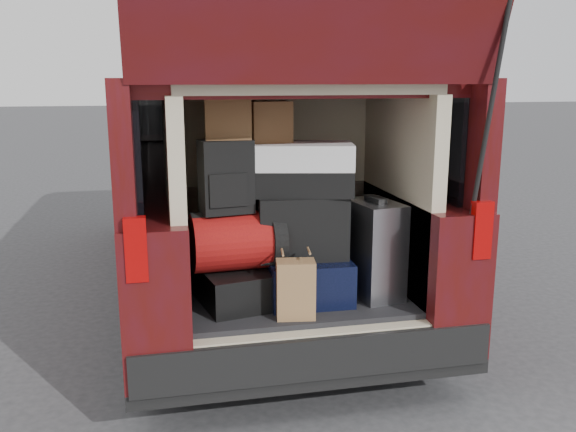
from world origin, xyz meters
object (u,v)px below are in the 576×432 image
Objects in this scene: black_hardshell at (234,285)px; twotone_duffel at (295,169)px; red_duffel at (237,241)px; kraft_bag at (296,289)px; silver_roller at (374,249)px; black_soft_case at (301,226)px; navy_hardshell at (305,275)px; backpack at (226,177)px.

black_hardshell is 0.79× the size of twotone_duffel.
red_duffel is at bearing -158.06° from twotone_duffel.
red_duffel is at bearing 143.16° from kraft_bag.
black_soft_case is (-0.41, 0.06, 0.15)m from silver_roller.
black_hardshell is 0.41m from kraft_bag.
red_duffel reaches higher than black_hardshell.
navy_hardshell is 1.43× the size of backpack.
silver_roller is at bearing -3.79° from black_soft_case.
black_soft_case is (-0.03, -0.02, 0.30)m from navy_hardshell.
red_duffel is at bearing -65.16° from black_hardshell.
backpack reaches higher than twotone_duffel.
black_soft_case is at bearing 163.30° from silver_roller.
navy_hardshell is at bearing -8.21° from black_hardshell.
black_hardshell is at bearing -176.43° from black_soft_case.
silver_roller reaches higher than black_hardshell.
backpack is 0.62× the size of twotone_duffel.
silver_roller is 0.79m from red_duffel.
backpack is (-0.03, -0.02, 0.62)m from black_hardshell.
kraft_bag is (0.29, -0.29, 0.05)m from black_hardshell.
navy_hardshell is 1.81× the size of kraft_bag.
navy_hardshell is at bearing -3.24° from backpack.
navy_hardshell is 0.62m from twotone_duffel.
backpack reaches higher than silver_roller.
black_soft_case is at bearing -6.23° from backpack.
black_soft_case is at bearing -0.83° from red_duffel.
kraft_bag is (-0.51, -0.24, -0.12)m from silver_roller.
silver_roller is at bearing -15.51° from black_hardshell.
black_hardshell is 1.02× the size of black_soft_case.
navy_hardshell is at bearing 2.52° from red_duffel.
silver_roller is at bearing 0.09° from twotone_duffel.
red_duffel is (-0.39, -0.05, 0.24)m from navy_hardshell.
kraft_bag is 0.67m from twotone_duffel.
black_soft_case is 0.51m from backpack.
navy_hardshell is 0.34m from kraft_bag.
red_duffel is 0.36m from backpack.
silver_roller is 0.87× the size of twotone_duffel.
kraft_bag is 0.79× the size of backpack.
kraft_bag is at bearing -49.39° from red_duffel.
silver_roller reaches higher than kraft_bag.
backpack is (-0.83, 0.03, 0.44)m from silver_roller.
silver_roller is 0.58m from kraft_bag.
backpack is (-0.45, -0.05, 0.60)m from navy_hardshell.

